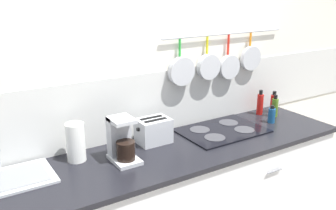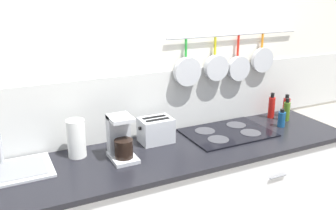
# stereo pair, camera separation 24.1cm
# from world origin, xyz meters

# --- Properties ---
(wall_back) EXTENTS (7.20, 0.14, 2.60)m
(wall_back) POSITION_xyz_m (0.00, 0.37, 1.28)
(wall_back) COLOR silver
(wall_back) RESTS_ON ground_plane
(countertop) EXTENTS (2.70, 0.67, 0.03)m
(countertop) POSITION_xyz_m (0.00, 0.00, 0.91)
(countertop) COLOR black
(countertop) RESTS_ON cabinet_base
(sink_basin) EXTENTS (0.55, 0.34, 0.21)m
(sink_basin) POSITION_xyz_m (-1.03, 0.15, 0.95)
(sink_basin) COLOR #B7BABF
(sink_basin) RESTS_ON countertop
(paper_towel_roll) EXTENTS (0.12, 0.12, 0.25)m
(paper_towel_roll) POSITION_xyz_m (-0.58, 0.20, 1.05)
(paper_towel_roll) COLOR white
(paper_towel_roll) RESTS_ON countertop
(coffee_maker) EXTENTS (0.16, 0.22, 0.28)m
(coffee_maker) POSITION_xyz_m (-0.33, 0.05, 1.05)
(coffee_maker) COLOR #B7BABF
(coffee_maker) RESTS_ON countertop
(toaster) EXTENTS (0.24, 0.17, 0.18)m
(toaster) POSITION_xyz_m (-0.03, 0.19, 1.02)
(toaster) COLOR #B7BABF
(toaster) RESTS_ON countertop
(cooktop) EXTENTS (0.64, 0.45, 0.01)m
(cooktop) POSITION_xyz_m (0.52, 0.09, 0.94)
(cooktop) COLOR black
(cooktop) RESTS_ON countertop
(bottle_dish_soap) EXTENTS (0.06, 0.06, 0.14)m
(bottle_dish_soap) POSITION_xyz_m (0.99, 0.03, 0.99)
(bottle_dish_soap) COLOR navy
(bottle_dish_soap) RESTS_ON countertop
(bottle_hot_sauce) EXTENTS (0.05, 0.05, 0.22)m
(bottle_hot_sauce) POSITION_xyz_m (1.05, 0.23, 1.02)
(bottle_hot_sauce) COLOR red
(bottle_hot_sauce) RESTS_ON countertop
(bottle_olive_oil) EXTENTS (0.05, 0.05, 0.19)m
(bottle_olive_oil) POSITION_xyz_m (1.12, 0.12, 1.01)
(bottle_olive_oil) COLOR #4C721E
(bottle_olive_oil) RESTS_ON countertop
(bottle_sesame_oil) EXTENTS (0.06, 0.06, 0.19)m
(bottle_sesame_oil) POSITION_xyz_m (1.19, 0.20, 1.01)
(bottle_sesame_oil) COLOR red
(bottle_sesame_oil) RESTS_ON countertop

